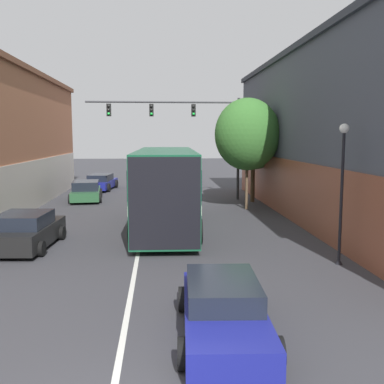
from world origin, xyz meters
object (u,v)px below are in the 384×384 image
at_px(hatchback_foreground, 223,309).
at_px(traffic_signal_gantry, 188,123).
at_px(bus, 166,184).
at_px(street_lamp, 342,184).
at_px(parked_car_left_mid, 86,191).
at_px(street_tree_near, 247,134).
at_px(parked_car_left_near, 26,231).
at_px(parked_car_left_far, 101,182).
at_px(street_tree_far, 253,135).

xyz_separation_m(hatchback_foreground, traffic_signal_gantry, (0.55, 20.55, 4.52)).
height_order(bus, street_lamp, street_lamp).
bearing_deg(parked_car_left_mid, street_tree_near, -120.36).
bearing_deg(street_tree_near, bus, -134.44).
bearing_deg(street_tree_near, street_lamp, -85.47).
bearing_deg(parked_car_left_near, traffic_signal_gantry, -25.59).
bearing_deg(parked_car_left_near, hatchback_foreground, -137.50).
distance_m(bus, street_tree_near, 7.20).
height_order(parked_car_left_far, street_tree_far, street_tree_far).
distance_m(parked_car_left_mid, street_lamp, 19.36).
bearing_deg(street_tree_near, hatchback_foreground, -102.74).
bearing_deg(street_lamp, parked_car_left_near, 164.78).
distance_m(traffic_signal_gantry, street_tree_far, 4.38).
xyz_separation_m(bus, street_tree_far, (5.75, 7.82, 2.27)).
distance_m(hatchback_foreground, traffic_signal_gantry, 21.05).
bearing_deg(street_tree_far, bus, -126.34).
xyz_separation_m(bus, street_lamp, (5.68, -6.57, 0.68)).
bearing_deg(street_lamp, bus, 130.81).
bearing_deg(parked_car_left_near, street_tree_near, -46.72).
bearing_deg(hatchback_foreground, street_tree_near, -9.90).
bearing_deg(bus, traffic_signal_gantry, -8.78).
relative_size(parked_car_left_near, traffic_signal_gantry, 0.43).
xyz_separation_m(bus, traffic_signal_gantry, (1.60, 8.95, 3.06)).
height_order(parked_car_left_near, street_tree_far, street_tree_far).
relative_size(parked_car_left_mid, traffic_signal_gantry, 0.48).
xyz_separation_m(parked_car_left_near, traffic_signal_gantry, (7.01, 12.50, 4.44)).
height_order(bus, parked_car_left_mid, bus).
xyz_separation_m(parked_car_left_near, parked_car_left_mid, (0.23, 12.86, -0.04)).
bearing_deg(street_tree_far, hatchback_foreground, -103.62).
bearing_deg(parked_car_left_far, street_lamp, -147.66).
xyz_separation_m(traffic_signal_gantry, street_tree_far, (4.16, -1.13, -0.80)).
bearing_deg(street_lamp, parked_car_left_mid, 124.38).
bearing_deg(parked_car_left_far, parked_car_left_near, -175.19).
distance_m(hatchback_foreground, parked_car_left_near, 10.32).
bearing_deg(parked_car_left_mid, bus, -157.19).
xyz_separation_m(traffic_signal_gantry, street_lamp, (4.08, -15.52, -2.38)).
bearing_deg(parked_car_left_near, street_lamp, -101.52).
bearing_deg(bus, street_tree_near, -43.10).
bearing_deg(parked_car_left_near, parked_car_left_far, 2.20).
distance_m(parked_car_left_far, street_lamp, 24.27).
bearing_deg(hatchback_foreground, traffic_signal_gantry, 1.31).
bearing_deg(bus, parked_car_left_far, 19.35).
bearing_deg(street_lamp, street_tree_near, 94.53).
height_order(parked_car_left_near, street_lamp, street_lamp).
relative_size(bus, traffic_signal_gantry, 1.08).
bearing_deg(street_tree_far, street_tree_near, -108.38).
height_order(parked_car_left_mid, parked_car_left_far, parked_car_left_mid).
height_order(street_tree_near, street_tree_far, street_tree_far).
xyz_separation_m(traffic_signal_gantry, street_tree_near, (3.18, -4.08, -0.74)).
xyz_separation_m(hatchback_foreground, street_lamp, (4.63, 5.02, 2.14)).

